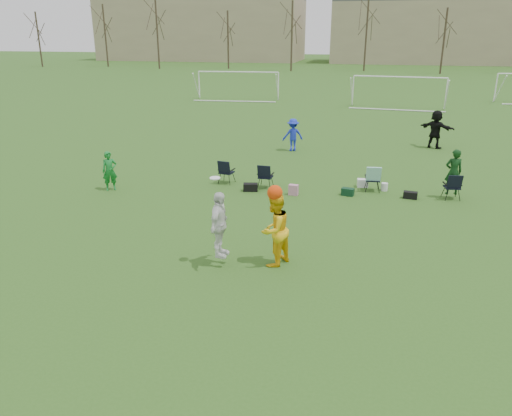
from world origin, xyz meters
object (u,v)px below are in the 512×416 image
(fielder_green_near, at_px, (110,171))
(goal_left, at_px, (238,77))
(center_contest, at_px, (255,227))
(goal_mid, at_px, (399,83))
(fielder_blue, at_px, (293,135))
(fielder_black, at_px, (436,129))

(fielder_green_near, bearing_deg, goal_left, 61.47)
(fielder_green_near, xyz_separation_m, center_contest, (7.02, -5.12, 0.30))
(goal_mid, bearing_deg, fielder_blue, -104.03)
(center_contest, xyz_separation_m, goal_left, (-9.55, 33.04, 0.86))
(center_contest, bearing_deg, fielder_green_near, 143.92)
(fielder_green_near, relative_size, center_contest, 0.64)
(fielder_blue, bearing_deg, goal_mid, -133.77)
(fielder_blue, xyz_separation_m, goal_left, (-8.28, 19.56, 1.10))
(fielder_green_near, distance_m, fielder_blue, 10.15)
(fielder_blue, distance_m, center_contest, 13.54)
(fielder_black, bearing_deg, goal_mid, -54.63)
(fielder_green_near, xyz_separation_m, fielder_blue, (5.76, 8.36, 0.06))
(fielder_black, height_order, goal_mid, goal_mid)
(fielder_green_near, bearing_deg, fielder_black, 6.04)
(fielder_black, relative_size, center_contest, 0.83)
(fielder_green_near, relative_size, fielder_blue, 0.93)
(fielder_blue, xyz_separation_m, center_contest, (1.26, -13.48, 0.24))
(fielder_green_near, distance_m, goal_left, 28.06)
(goal_mid, bearing_deg, fielder_green_near, -109.88)
(fielder_blue, xyz_separation_m, fielder_black, (7.20, 2.41, 0.17))
(fielder_blue, height_order, goal_left, goal_left)
(fielder_black, relative_size, goal_left, 0.27)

